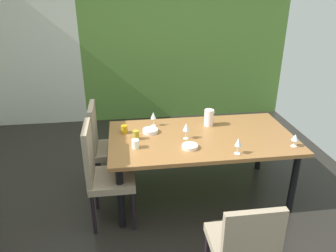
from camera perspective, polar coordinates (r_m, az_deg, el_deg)
ground_plane at (r=3.51m, az=-2.90°, el=-16.31°), size 5.22×5.74×0.02m
back_panel_interior at (r=5.76m, az=-24.02°, el=13.55°), size 1.74×0.10×2.82m
garden_window_panel at (r=5.66m, az=3.17°, el=15.34°), size 3.48×0.10×2.82m
dining_table at (r=3.55m, az=5.82°, el=-2.79°), size 1.97×1.08×0.74m
chair_left_far at (r=3.79m, az=-10.91°, el=-2.91°), size 0.45×0.44×1.03m
chair_left_near at (r=3.24m, az=-11.36°, el=-7.66°), size 0.45×0.44×1.06m
chair_head_near at (r=2.54m, az=13.07°, el=-19.44°), size 0.44×0.44×0.92m
wine_glass_rear at (r=3.40m, az=3.19°, el=-0.24°), size 0.07×0.07×0.18m
wine_glass_west at (r=3.17m, az=12.14°, el=-2.84°), size 0.07×0.07×0.16m
wine_glass_right at (r=3.49m, az=21.27°, el=-1.91°), size 0.07×0.07×0.13m
wine_glass_east at (r=3.71m, az=-2.57°, el=1.76°), size 0.06×0.06×0.17m
serving_bowl_front at (r=3.26m, az=3.83°, el=-3.58°), size 0.16×0.16×0.04m
serving_bowl_left at (r=3.58m, az=-3.11°, el=-0.84°), size 0.17×0.17×0.04m
cup_north at (r=3.25m, az=-5.69°, el=-3.12°), size 0.08×0.08×0.09m
cup_near_shelf at (r=3.59m, az=-7.61°, el=-0.56°), size 0.07×0.07×0.09m
cup_corner at (r=3.43m, az=-5.59°, el=-1.57°), size 0.07×0.07×0.10m
pitcher_south at (r=3.75m, az=7.15°, el=1.48°), size 0.12×0.11×0.19m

